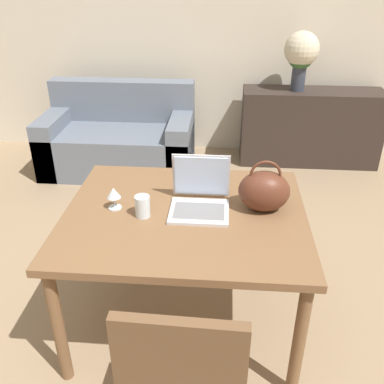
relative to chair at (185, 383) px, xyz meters
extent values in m
cube|color=beige|center=(-0.19, 3.49, 0.82)|extent=(10.00, 0.06, 2.70)
cube|color=brown|center=(-0.08, 0.86, 0.17)|extent=(1.24, 1.04, 0.04)
cylinder|color=brown|center=(-0.64, 0.40, -0.19)|extent=(0.06, 0.06, 0.68)
cylinder|color=brown|center=(0.48, 0.40, -0.19)|extent=(0.06, 0.06, 0.68)
cylinder|color=brown|center=(-0.64, 1.32, -0.19)|extent=(0.06, 0.06, 0.68)
cylinder|color=brown|center=(0.48, 1.32, -0.19)|extent=(0.06, 0.06, 0.68)
cube|color=brown|center=(0.00, 0.08, -0.08)|extent=(0.45, 0.45, 0.05)
cube|color=brown|center=(0.00, -0.12, 0.18)|extent=(0.42, 0.05, 0.48)
cylinder|color=brown|center=(-0.18, 0.27, -0.32)|extent=(0.04, 0.04, 0.43)
cylinder|color=brown|center=(0.19, 0.26, -0.32)|extent=(0.04, 0.04, 0.43)
cube|color=slate|center=(-0.93, 2.85, -0.32)|extent=(1.44, 0.79, 0.42)
cube|color=slate|center=(-0.93, 3.15, 0.09)|extent=(1.44, 0.20, 0.40)
cube|color=slate|center=(-1.55, 2.85, -0.25)|extent=(0.20, 0.79, 0.56)
cube|color=slate|center=(-0.31, 2.85, -0.25)|extent=(0.20, 0.79, 0.56)
cube|color=#332823|center=(0.97, 3.18, -0.16)|extent=(1.37, 0.40, 0.75)
cube|color=silver|center=(-0.01, 0.86, 0.20)|extent=(0.30, 0.25, 0.02)
cube|color=gray|center=(-0.01, 0.85, 0.21)|extent=(0.26, 0.16, 0.00)
cube|color=silver|center=(-0.01, 1.01, 0.33)|extent=(0.30, 0.04, 0.25)
cube|color=silver|center=(-0.01, 1.00, 0.33)|extent=(0.28, 0.04, 0.23)
cylinder|color=silver|center=(-0.29, 0.81, 0.25)|extent=(0.08, 0.08, 0.11)
cylinder|color=silver|center=(-0.45, 0.87, 0.20)|extent=(0.07, 0.07, 0.01)
cylinder|color=silver|center=(-0.45, 0.87, 0.23)|extent=(0.01, 0.01, 0.06)
cone|color=silver|center=(-0.45, 0.87, 0.28)|extent=(0.07, 0.07, 0.06)
ellipsoid|color=#592D1E|center=(0.32, 0.92, 0.30)|extent=(0.26, 0.19, 0.21)
torus|color=#592D1E|center=(0.32, 0.92, 0.39)|extent=(0.16, 0.01, 0.16)
cylinder|color=#333847|center=(0.79, 3.17, 0.35)|extent=(0.13, 0.13, 0.27)
sphere|color=#3D6B38|center=(0.79, 3.17, 0.54)|extent=(0.24, 0.24, 0.24)
sphere|color=beige|center=(0.79, 3.17, 0.61)|extent=(0.32, 0.32, 0.32)
camera|label=1|loc=(0.11, -1.01, 1.34)|focal=40.00mm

